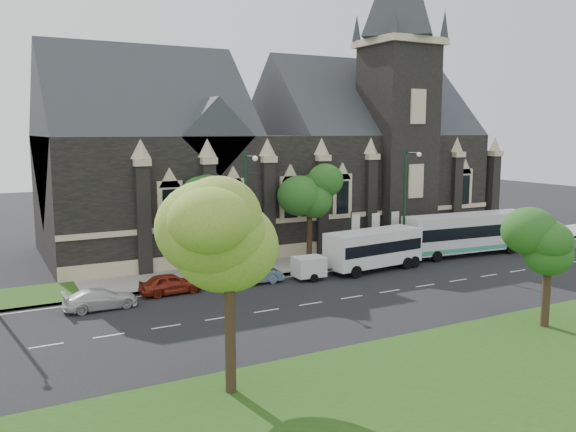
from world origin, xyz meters
TOP-DOWN VIEW (x-y plane):
  - ground at (0.00, 0.00)m, footprint 160.00×160.00m
  - sidewalk at (0.00, 9.50)m, footprint 80.00×5.00m
  - museum at (5.12, 18.78)m, footprint 40.00×17.70m
  - tree_park_near at (-11.77, -8.77)m, footprint 4.42×4.42m
  - tree_park_east at (6.18, -9.32)m, footprint 3.40×3.40m
  - tree_walk_right at (3.21, 10.71)m, footprint 4.08×4.08m
  - tree_walk_left at (-5.80, 10.70)m, footprint 3.91×3.91m
  - street_lamp_near at (10.00, 7.09)m, footprint 0.36×1.88m
  - street_lamp_mid at (-4.00, 7.09)m, footprint 0.36×1.88m
  - banner_flag_left at (6.29, 9.00)m, footprint 0.90×0.10m
  - banner_flag_center at (8.29, 9.00)m, footprint 0.90×0.10m
  - banner_flag_right at (10.29, 9.00)m, footprint 0.90×0.10m
  - tour_coach at (15.99, 6.13)m, footprint 12.07×3.48m
  - shuttle_bus at (5.64, 5.42)m, footprint 8.00×3.39m
  - box_trailer at (-0.15, 5.15)m, footprint 3.09×1.82m
  - sedan at (-4.00, 5.99)m, footprint 4.03×1.62m
  - car_far_red at (-9.85, 6.18)m, footprint 4.02×1.69m
  - car_far_white at (-14.46, 4.96)m, footprint 4.29×1.85m

SIDE VIEW (x-z plane):
  - ground at x=0.00m, z-range 0.00..0.00m
  - sidewalk at x=0.00m, z-range 0.00..0.15m
  - car_far_white at x=-14.46m, z-range 0.00..1.23m
  - sedan at x=-4.00m, z-range 0.00..1.30m
  - car_far_red at x=-9.85m, z-range 0.00..1.36m
  - box_trailer at x=-0.15m, z-range 0.11..1.74m
  - shuttle_bus at x=5.64m, z-range 0.23..3.24m
  - tour_coach at x=15.99m, z-range 0.16..3.63m
  - banner_flag_left at x=6.29m, z-range 0.38..4.38m
  - banner_flag_center at x=8.29m, z-range 0.38..4.38m
  - banner_flag_right at x=10.29m, z-range 0.38..4.38m
  - tree_park_east at x=6.18m, z-range 1.48..7.76m
  - street_lamp_near at x=10.00m, z-range 0.61..9.61m
  - street_lamp_mid at x=-4.00m, z-range 0.61..9.61m
  - tree_walk_left at x=-5.80m, z-range 1.91..9.55m
  - tree_walk_right at x=3.21m, z-range 1.92..9.72m
  - tree_park_near at x=-11.77m, z-range 2.14..10.70m
  - museum at x=5.12m, z-range -6.78..23.12m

